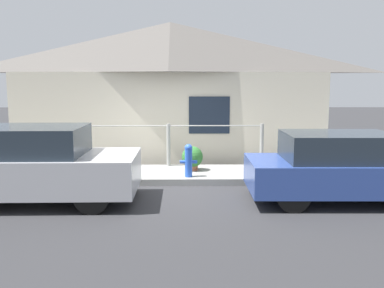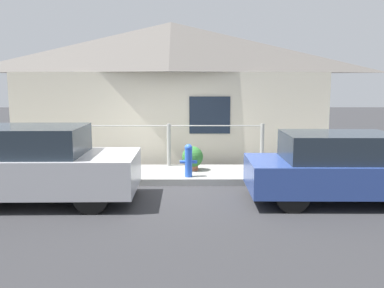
{
  "view_description": "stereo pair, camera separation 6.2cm",
  "coord_description": "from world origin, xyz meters",
  "px_view_note": "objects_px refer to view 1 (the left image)",
  "views": [
    {
      "loc": [
        0.48,
        -9.26,
        2.29
      ],
      "look_at": [
        0.59,
        0.3,
        0.9
      ],
      "focal_mm": 40.0,
      "sensor_mm": 36.0,
      "label": 1
    },
    {
      "loc": [
        0.54,
        -9.26,
        2.29
      ],
      "look_at": [
        0.59,
        0.3,
        0.9
      ],
      "focal_mm": 40.0,
      "sensor_mm": 36.0,
      "label": 2
    }
  ],
  "objects_px": {
    "car_right": "(343,168)",
    "fire_hydrant": "(189,160)",
    "potted_plant_near_hydrant": "(192,157)",
    "car_left": "(36,165)"
  },
  "relations": [
    {
      "from": "car_right",
      "to": "potted_plant_near_hydrant",
      "type": "distance_m",
      "value": 3.65
    },
    {
      "from": "car_left",
      "to": "potted_plant_near_hydrant",
      "type": "distance_m",
      "value": 3.77
    },
    {
      "from": "car_left",
      "to": "potted_plant_near_hydrant",
      "type": "bearing_deg",
      "value": 36.13
    },
    {
      "from": "potted_plant_near_hydrant",
      "to": "car_left",
      "type": "bearing_deg",
      "value": -143.11
    },
    {
      "from": "car_right",
      "to": "fire_hydrant",
      "type": "height_order",
      "value": "car_right"
    },
    {
      "from": "car_left",
      "to": "fire_hydrant",
      "type": "height_order",
      "value": "car_left"
    },
    {
      "from": "car_right",
      "to": "fire_hydrant",
      "type": "distance_m",
      "value": 3.33
    },
    {
      "from": "car_right",
      "to": "potted_plant_near_hydrant",
      "type": "xyz_separation_m",
      "value": [
        -2.86,
        2.26,
        -0.2
      ]
    },
    {
      "from": "car_right",
      "to": "potted_plant_near_hydrant",
      "type": "height_order",
      "value": "car_right"
    },
    {
      "from": "car_left",
      "to": "potted_plant_near_hydrant",
      "type": "height_order",
      "value": "car_left"
    }
  ]
}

